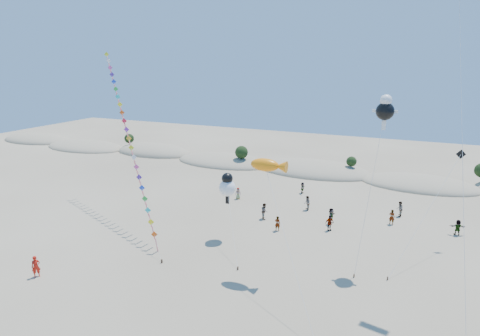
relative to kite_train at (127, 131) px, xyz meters
name	(u,v)px	position (x,y,z in m)	size (l,w,h in m)	color
dune_ridge	(319,172)	(15.98, 27.11, -9.77)	(145.30, 11.49, 5.57)	tan
kite_train	(127,131)	(0.00, 0.00, 0.00)	(19.10, 16.17, 19.05)	#3F2D1E
fish_kite	(269,166)	(19.05, -5.93, -0.52)	(8.00, 8.74, 9.92)	#3F2D1E
cartoon_kite_low	(227,186)	(13.02, -1.19, -4.40)	(4.63, 6.67, 6.84)	#3F2D1E
cartoon_kite_high	(385,109)	(27.13, -0.28, 3.79)	(2.01, 4.69, 14.90)	#3F2D1E
dark_kite	(441,188)	(32.31, 3.87, -3.55)	(5.53, 10.62, 9.43)	#3F2D1E
flyer_foreground	(36,267)	(1.78, -14.82, -8.95)	(0.68, 0.45, 1.86)	red
beachgoers	(340,212)	(22.65, 8.41, -9.02)	(31.40, 14.23, 1.85)	slate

